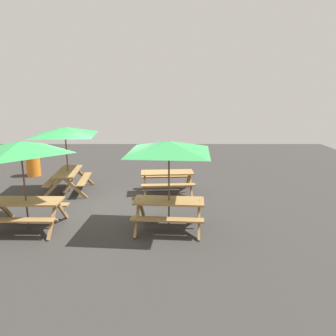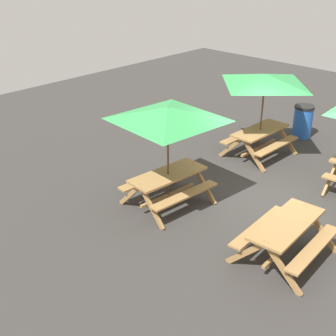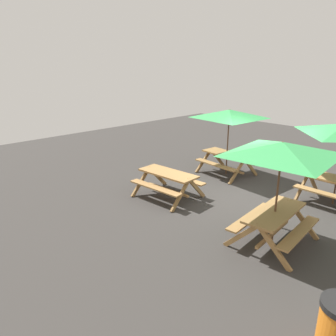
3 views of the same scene
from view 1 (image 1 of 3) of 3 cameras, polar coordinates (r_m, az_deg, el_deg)
name	(u,v)px [view 1 (image 1 of 3)]	position (r m, az deg, el deg)	size (l,w,h in m)	color
ground_plane	(109,207)	(10.31, -10.18, -6.76)	(24.00, 24.00, 0.00)	#33302D
picnic_table_0	(170,153)	(8.16, 0.32, 2.57)	(2.82, 2.82, 2.34)	olive
picnic_table_1	(22,154)	(8.91, -24.07, 2.32)	(2.04, 2.04, 2.34)	olive
picnic_table_2	(168,177)	(11.36, 0.00, -1.66)	(1.89, 1.64, 0.81)	olive
picnic_table_3	(66,136)	(11.76, -17.29, 5.35)	(2.82, 2.82, 2.34)	olive
trash_bin_orange	(34,164)	(14.81, -22.29, 0.64)	(0.59, 0.59, 0.98)	orange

